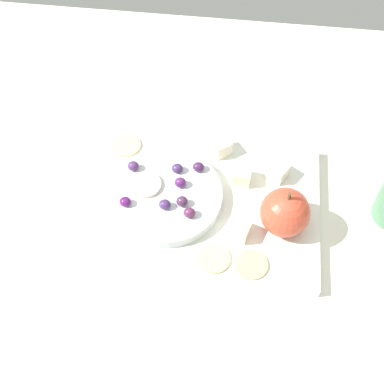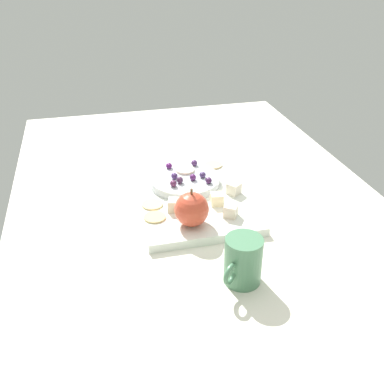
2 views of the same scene
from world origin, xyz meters
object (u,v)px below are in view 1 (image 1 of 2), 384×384
(cheese_cube_1, at_px, (275,171))
(serving_dish, at_px, (163,196))
(grape_2, at_px, (186,212))
(apple_slice_0, at_px, (143,184))
(platter, at_px, (203,206))
(cracker_0, at_px, (211,258))
(apple_whole, at_px, (282,212))
(cracker_1, at_px, (124,145))
(grape_3, at_px, (130,166))
(grape_5, at_px, (177,182))
(grape_6, at_px, (179,201))
(grape_0, at_px, (174,168))
(cheese_cube_0, at_px, (218,147))
(cheese_cube_2, at_px, (237,230))
(grape_1, at_px, (122,201))
(grape_4, at_px, (196,167))
(cracker_2, at_px, (248,264))
(grape_7, at_px, (162,204))
(cheese_cube_3, at_px, (239,176))

(cheese_cube_1, bearing_deg, serving_dish, 20.87)
(grape_2, xyz_separation_m, apple_slice_0, (0.07, -0.05, -0.00))
(platter, height_order, cracker_0, cracker_0)
(serving_dish, relative_size, grape_2, 9.81)
(grape_2, bearing_deg, apple_whole, -175.56)
(cracker_1, bearing_deg, grape_3, 112.67)
(grape_5, xyz_separation_m, grape_6, (-0.01, 0.03, 0.00))
(cracker_1, xyz_separation_m, grape_2, (-0.12, 0.13, 0.02))
(grape_0, height_order, grape_3, grape_3)
(grape_2, relative_size, grape_5, 1.00)
(cheese_cube_0, height_order, apple_slice_0, cheese_cube_0)
(grape_0, bearing_deg, cracker_0, 117.34)
(grape_2, height_order, grape_5, same)
(cheese_cube_2, height_order, grape_1, grape_1)
(grape_4, bearing_deg, cracker_0, 105.03)
(cracker_2, relative_size, grape_6, 2.71)
(cracker_1, relative_size, grape_4, 2.71)
(grape_2, bearing_deg, grape_0, -70.12)
(grape_2, xyz_separation_m, grape_7, (0.04, -0.01, -0.00))
(grape_1, bearing_deg, grape_6, -173.33)
(serving_dish, bearing_deg, grape_0, -105.74)
(cheese_cube_0, height_order, grape_6, grape_6)
(apple_whole, relative_size, cheese_cube_0, 2.69)
(cheese_cube_2, height_order, grape_5, grape_5)
(platter, distance_m, grape_2, 0.06)
(serving_dish, bearing_deg, grape_6, 146.85)
(cracker_2, xyz_separation_m, apple_slice_0, (0.17, -0.11, 0.02))
(cracker_0, height_order, grape_1, grape_1)
(cheese_cube_2, bearing_deg, cracker_0, 52.86)
(cheese_cube_1, bearing_deg, cracker_0, 61.47)
(grape_0, bearing_deg, cheese_cube_2, 138.49)
(cheese_cube_0, bearing_deg, cheese_cube_2, 105.21)
(grape_5, relative_size, apple_slice_0, 0.37)
(cheese_cube_1, height_order, cracker_1, cheese_cube_1)
(cheese_cube_1, relative_size, grape_0, 1.55)
(serving_dish, height_order, grape_0, grape_0)
(apple_whole, xyz_separation_m, cheese_cube_2, (0.06, 0.02, -0.02))
(cheese_cube_2, distance_m, grape_6, 0.10)
(cracker_0, relative_size, apple_slice_0, 1.01)
(grape_5, bearing_deg, cheese_cube_1, -161.97)
(platter, relative_size, grape_2, 19.67)
(grape_2, distance_m, grape_5, 0.06)
(cheese_cube_3, height_order, cracker_1, cheese_cube_3)
(platter, relative_size, grape_5, 19.67)
(apple_slice_0, bearing_deg, cheese_cube_1, -164.60)
(cheese_cube_0, bearing_deg, apple_whole, 128.91)
(cheese_cube_3, relative_size, grape_5, 1.55)
(cheese_cube_2, height_order, grape_3, grape_3)
(grape_5, bearing_deg, cheese_cube_2, 145.60)
(cracker_0, height_order, grape_2, grape_2)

